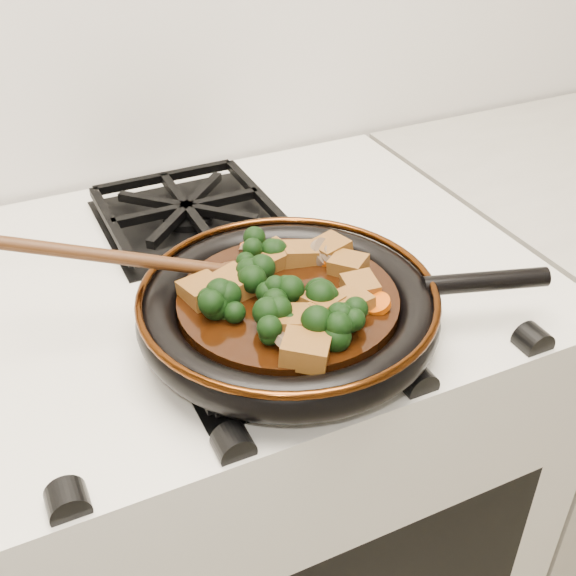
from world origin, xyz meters
name	(u,v)px	position (x,y,z in m)	size (l,w,h in m)	color
stove	(238,504)	(0.00, 1.69, 0.45)	(0.76, 0.60, 0.90)	beige
burner_grate_front	(270,325)	(0.00, 1.55, 0.91)	(0.23, 0.23, 0.03)	black
burner_grate_back	(187,213)	(0.00, 1.83, 0.91)	(0.23, 0.23, 0.03)	black
skillet	(290,308)	(0.02, 1.53, 0.94)	(0.44, 0.32, 0.05)	black
braising_sauce	(288,304)	(0.01, 1.53, 0.95)	(0.23, 0.23, 0.02)	black
tofu_cube_0	(301,323)	(0.00, 1.48, 0.97)	(0.04, 0.04, 0.02)	brown
tofu_cube_1	(275,256)	(0.03, 1.60, 0.97)	(0.04, 0.03, 0.02)	brown
tofu_cube_2	(321,305)	(0.03, 1.50, 0.97)	(0.04, 0.03, 0.02)	brown
tofu_cube_3	(232,286)	(-0.04, 1.57, 0.97)	(0.04, 0.04, 0.02)	brown
tofu_cube_4	(299,254)	(0.06, 1.59, 0.97)	(0.04, 0.03, 0.02)	brown
tofu_cube_5	(306,348)	(-0.01, 1.44, 0.97)	(0.04, 0.05, 0.02)	brown
tofu_cube_6	(352,303)	(0.06, 1.49, 0.97)	(0.03, 0.04, 0.02)	brown
tofu_cube_7	(331,313)	(0.04, 1.48, 0.97)	(0.04, 0.03, 0.02)	brown
tofu_cube_8	(203,291)	(-0.07, 1.57, 0.97)	(0.04, 0.04, 0.02)	brown
tofu_cube_9	(360,287)	(0.09, 1.51, 0.97)	(0.04, 0.03, 0.02)	brown
tofu_cube_10	(330,249)	(0.09, 1.59, 0.97)	(0.04, 0.04, 0.02)	brown
tofu_cube_11	(348,266)	(0.09, 1.55, 0.97)	(0.04, 0.03, 0.02)	brown
broccoli_floret_0	(349,318)	(0.04, 1.46, 0.97)	(0.05, 0.05, 0.06)	black
broccoli_floret_1	(276,327)	(-0.02, 1.48, 0.97)	(0.06, 0.06, 0.05)	black
broccoli_floret_2	(253,280)	(-0.01, 1.57, 0.97)	(0.06, 0.06, 0.05)	black
broccoli_floret_3	(261,251)	(0.02, 1.61, 0.97)	(0.06, 0.06, 0.05)	black
broccoli_floret_4	(332,332)	(0.02, 1.45, 0.97)	(0.06, 0.06, 0.05)	black
broccoli_floret_5	(281,297)	(0.00, 1.52, 0.97)	(0.06, 0.06, 0.06)	black
broccoli_floret_6	(324,292)	(0.04, 1.51, 0.97)	(0.06, 0.06, 0.05)	black
broccoli_floret_7	(252,273)	(-0.01, 1.58, 0.97)	(0.06, 0.06, 0.05)	black
broccoli_floret_8	(224,309)	(-0.06, 1.53, 0.97)	(0.06, 0.06, 0.05)	black
carrot_coin_0	(251,270)	(0.00, 1.59, 0.96)	(0.03, 0.03, 0.01)	#C74805
carrot_coin_1	(326,257)	(0.08, 1.58, 0.96)	(0.03, 0.03, 0.01)	#C74805
carrot_coin_2	(253,268)	(0.00, 1.59, 0.96)	(0.03, 0.03, 0.01)	#C74805
carrot_coin_3	(252,249)	(0.01, 1.63, 0.96)	(0.03, 0.03, 0.01)	#C74805
carrot_coin_4	(377,304)	(0.09, 1.48, 0.96)	(0.03, 0.03, 0.01)	#C74805
mushroom_slice_0	(334,257)	(0.09, 1.57, 0.97)	(0.03, 0.03, 0.01)	brown
mushroom_slice_1	(324,254)	(0.08, 1.58, 0.97)	(0.04, 0.04, 0.01)	brown
mushroom_slice_2	(253,253)	(0.01, 1.62, 0.97)	(0.03, 0.03, 0.01)	brown
mushroom_slice_3	(290,342)	(-0.02, 1.46, 0.97)	(0.03, 0.03, 0.01)	brown
mushroom_slice_4	(258,252)	(0.02, 1.62, 0.97)	(0.04, 0.04, 0.01)	brown
wooden_spoon	(167,264)	(-0.09, 1.61, 0.98)	(0.16, 0.07, 0.26)	#40220D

